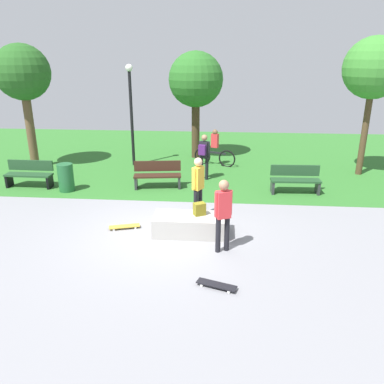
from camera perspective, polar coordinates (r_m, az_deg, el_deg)
The scene contains 18 objects.
ground_plane at distance 9.88m, azimuth -4.51°, elevation -6.20°, with size 28.00×28.00×0.00m, color gray.
grass_lawn at distance 17.52m, azimuth -0.32°, elevation 5.46°, with size 26.60×11.71×0.01m, color #2D6B28.
concrete_ledge at distance 9.74m, azimuth -0.22°, elevation -4.92°, with size 1.87×0.83×0.50m, color #A8A59E.
backpack_on_ledge at distance 9.64m, azimuth 1.12°, elevation -2.54°, with size 0.28×0.20×0.32m, color olive.
skater_performing_trick at distance 8.63m, azimuth 4.67°, elevation -2.75°, with size 0.40×0.32×1.74m.
skater_watching at distance 10.46m, azimuth 0.91°, elevation 1.34°, with size 0.33×0.38×1.73m.
skateboard_by_ledge at distance 7.73m, azimuth 3.66°, elevation -13.62°, with size 0.82×0.45×0.08m.
skateboard_spare at distance 10.26m, azimuth -10.03°, elevation -5.05°, with size 0.82×0.43×0.08m.
park_bench_far_right at distance 14.31m, azimuth -23.06°, elevation 2.57°, with size 1.61×0.50×0.91m.
park_bench_by_oak at distance 13.02m, azimuth 15.12°, elevation 1.90°, with size 1.62×0.53×0.91m.
park_bench_near_lamppost at distance 13.13m, azimuth -5.16°, elevation 2.66°, with size 1.65×0.68×0.91m.
tree_young_birch at distance 16.43m, azimuth -23.92°, elevation 15.73°, with size 2.09×2.09×4.76m.
tree_slender_maple at distance 16.74m, azimuth 0.56°, elevation 16.25°, with size 2.30×2.30×4.51m.
tree_leaning_ash at distance 15.50m, azimuth 25.50°, elevation 16.21°, with size 2.16×2.16×4.98m.
lamp_post at distance 15.71m, azimuth -9.08°, elevation 12.64°, with size 0.28×0.28×4.00m.
trash_bin at distance 13.43m, azimuth -18.27°, elevation 2.06°, with size 0.51×0.51×0.93m, color #1E592D.
pedestrian_with_backpack at distance 13.85m, azimuth 1.79°, elevation 5.82°, with size 0.41×0.42×1.66m.
cyclist_on_bicycle at distance 15.85m, azimuth 3.40°, elevation 6.24°, with size 1.72×0.71×1.52m.
Camera 1 is at (1.50, -8.77, 4.30)m, focal length 35.81 mm.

